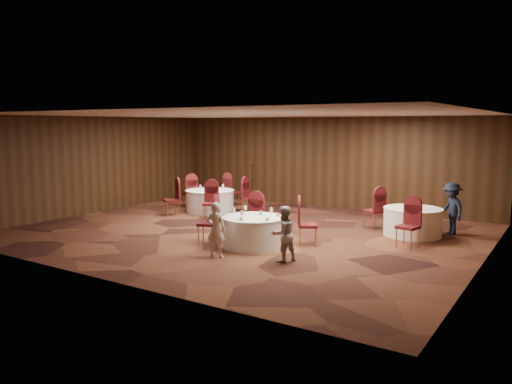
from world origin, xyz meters
The scene contains 15 objects.
ground centered at (0.00, 0.00, 0.00)m, with size 12.00×12.00×0.00m, color black.
room_shell centered at (0.00, 0.00, 1.96)m, with size 12.00×12.00×12.00m.
table_main centered at (1.12, -1.33, 0.38)m, with size 1.51×1.51×0.74m.
table_left centered at (-2.82, 2.01, 0.38)m, with size 1.64×1.64×0.74m.
table_right centered at (3.97, 2.03, 0.38)m, with size 1.53×1.53×0.74m.
chairs_main centered at (0.87, -0.73, 0.50)m, with size 2.87×2.03×1.00m.
chairs_left centered at (-2.78, 2.03, 0.50)m, with size 3.16×3.24×1.00m.
chairs_right centered at (3.50, 1.56, 0.50)m, with size 2.11×2.37×1.00m.
tabletop_main centered at (1.25, -1.44, 0.84)m, with size 1.09×1.05×0.22m.
tabletop_left centered at (-2.82, 2.02, 0.82)m, with size 0.81×0.82×0.22m.
tabletop_right centered at (4.22, 1.76, 0.90)m, with size 0.08×0.08×0.22m.
mic_stand centered at (-2.55, 4.20, 0.42)m, with size 0.24×0.24×1.48m.
woman_a centered at (0.90, -2.52, 0.62)m, with size 0.45×0.30×1.24m, color silver.
woman_b centered at (2.34, -2.04, 0.61)m, with size 0.59×0.46×1.21m, color #A2A1A6.
man_c centered at (4.79, 2.73, 0.70)m, with size 0.91×0.52×1.41m, color black.
Camera 1 is at (7.53, -11.15, 2.93)m, focal length 35.00 mm.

